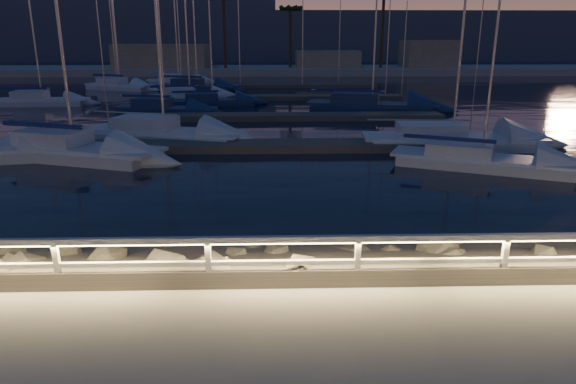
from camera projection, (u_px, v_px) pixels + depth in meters
name	position (u px, v px, depth m)	size (l,w,h in m)	color
ground	(308.00, 285.00, 10.46)	(400.00, 400.00, 0.00)	#9C988D
harbor_water	(282.00, 114.00, 40.62)	(400.00, 440.00, 0.60)	black
guard_rail	(305.00, 249.00, 10.23)	(44.11, 0.12, 1.06)	silver
riprap	(416.00, 265.00, 11.74)	(24.10, 3.24, 1.38)	#655F57
floating_docks	(282.00, 105.00, 41.69)	(22.00, 36.00, 0.40)	#635B52
far_shore	(277.00, 68.00, 81.26)	(160.00, 14.00, 5.20)	#9C988D
palm_left	(223.00, 1.00, 76.25)	(3.00, 3.00, 11.20)	#452F20
palm_center	(290.00, 11.00, 77.86)	(3.00, 3.00, 9.70)	#452F20
distant_hills	(192.00, 38.00, 136.47)	(230.00, 37.50, 18.00)	#394559
sailboat_b	(70.00, 149.00, 23.94)	(8.92, 5.14, 14.69)	silver
sailboat_c	(160.00, 132.00, 28.17)	(9.31, 5.07, 15.24)	silver
sailboat_d	(477.00, 159.00, 22.31)	(7.78, 5.07, 12.87)	silver
sailboat_e	(40.00, 100.00, 42.84)	(7.44, 2.54, 12.58)	silver
sailboat_f	(163.00, 109.00, 37.82)	(7.71, 3.80, 12.67)	navy
sailboat_g	(211.00, 101.00, 42.57)	(7.51, 3.41, 12.31)	navy
sailboat_h	(448.00, 138.00, 26.50)	(9.33, 3.42, 15.47)	silver
sailboat_i	(118.00, 85.00, 55.82)	(8.16, 5.27, 13.66)	silver
sailboat_j	(188.00, 96.00, 45.83)	(7.92, 4.37, 13.03)	silver
sailboat_l	(368.00, 104.00, 39.86)	(10.34, 5.42, 16.85)	navy
sailboat_m	(177.00, 80.00, 62.80)	(7.75, 2.98, 12.96)	silver
sailboat_n	(195.00, 87.00, 54.54)	(8.80, 4.72, 14.45)	navy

